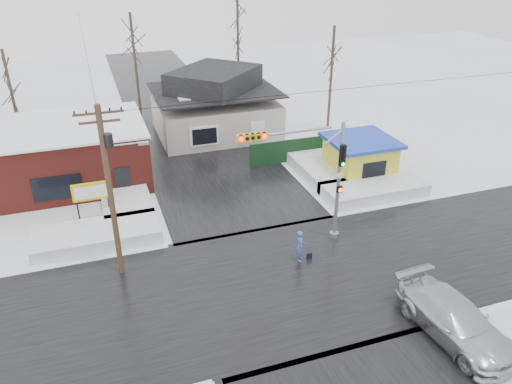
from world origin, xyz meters
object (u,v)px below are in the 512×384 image
object	(u,v)px
traffic_signal	(314,170)
kiosk	(360,157)
pedestrian	(300,246)
car	(455,320)
marquee_sign	(91,193)
utility_pole	(110,184)

from	to	relation	value
traffic_signal	kiosk	size ratio (longest dim) A/B	1.52
pedestrian	car	world-z (taller)	pedestrian
marquee_sign	kiosk	size ratio (longest dim) A/B	0.55
car	traffic_signal	bearing A→B (deg)	102.23
utility_pole	pedestrian	xyz separation A→B (m)	(9.10, -1.99, -4.21)
traffic_signal	utility_pole	size ratio (longest dim) A/B	0.78
pedestrian	car	bearing A→B (deg)	-131.69
utility_pole	traffic_signal	bearing A→B (deg)	-2.95
utility_pole	marquee_sign	xyz separation A→B (m)	(-1.07, 5.99, -3.19)
traffic_signal	pedestrian	bearing A→B (deg)	-130.80
marquee_sign	car	size ratio (longest dim) A/B	0.43
utility_pole	car	world-z (taller)	utility_pole
traffic_signal	marquee_sign	world-z (taller)	traffic_signal
marquee_sign	kiosk	world-z (taller)	kiosk
traffic_signal	pedestrian	size ratio (longest dim) A/B	3.89
utility_pole	marquee_sign	bearing A→B (deg)	100.13
traffic_signal	marquee_sign	size ratio (longest dim) A/B	2.75
car	utility_pole	bearing A→B (deg)	139.40
marquee_sign	car	world-z (taller)	marquee_sign
utility_pole	pedestrian	size ratio (longest dim) A/B	5.00
pedestrian	car	distance (m)	8.43
traffic_signal	pedestrian	world-z (taller)	traffic_signal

